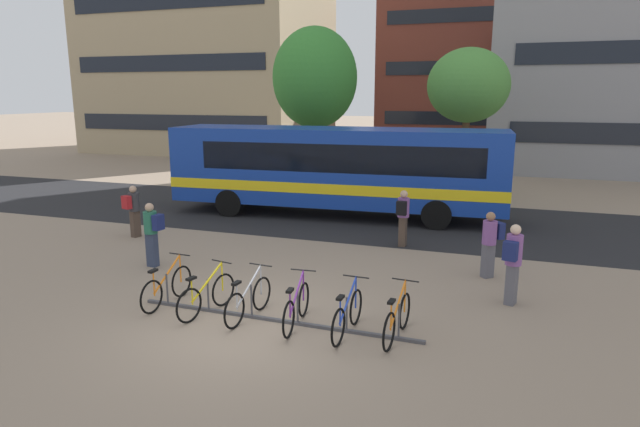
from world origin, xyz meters
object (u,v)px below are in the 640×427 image
commuter_red_pack_0 (133,208)px  commuter_navy_pack_1 (152,230)px  parked_bicycle_orange_5 (397,319)px  parked_bicycle_orange_0 (167,287)px  street_tree_0 (468,86)px  parked_bicycle_yellow_1 (207,296)px  commuter_navy_pack_4 (513,259)px  parked_bicycle_silver_2 (249,300)px  street_tree_1 (315,78)px  commuter_navy_pack_3 (490,240)px  parked_bicycle_purple_3 (296,308)px  city_bus (334,168)px  parked_bicycle_blue_4 (347,315)px  commuter_black_pack_2 (403,214)px

commuter_red_pack_0 → commuter_navy_pack_1: commuter_navy_pack_1 is taller
parked_bicycle_orange_5 → commuter_red_pack_0: commuter_red_pack_0 is taller
parked_bicycle_orange_0 → street_tree_0: (4.82, 16.37, 4.36)m
parked_bicycle_yellow_1 → street_tree_0: size_ratio=0.26×
parked_bicycle_yellow_1 → commuter_navy_pack_4: 6.41m
parked_bicycle_silver_2 → commuter_red_pack_0: commuter_red_pack_0 is taller
street_tree_0 → street_tree_1: (-7.04, -0.59, 0.38)m
commuter_red_pack_0 → commuter_navy_pack_3: bearing=-76.8°
parked_bicycle_yellow_1 → parked_bicycle_purple_3: (1.95, 0.02, 0.00)m
commuter_navy_pack_1 → street_tree_0: street_tree_0 is taller
parked_bicycle_orange_5 → street_tree_0: bearing=5.5°
city_bus → parked_bicycle_silver_2: city_bus is taller
parked_bicycle_silver_2 → parked_bicycle_blue_4: size_ratio=1.00×
commuter_navy_pack_1 → street_tree_0: size_ratio=0.26×
parked_bicycle_orange_0 → parked_bicycle_blue_4: same height
commuter_navy_pack_3 → parked_bicycle_orange_5: bearing=31.7°
city_bus → commuter_navy_pack_4: bearing=127.7°
parked_bicycle_orange_5 → street_tree_0: size_ratio=0.27×
parked_bicycle_yellow_1 → street_tree_0: 17.51m
commuter_black_pack_2 → commuter_navy_pack_3: 3.23m
parked_bicycle_orange_0 → commuter_navy_pack_4: bearing=-68.2°
city_bus → parked_bicycle_yellow_1: (0.32, -9.62, -1.39)m
parked_bicycle_yellow_1 → commuter_navy_pack_3: 6.85m
commuter_black_pack_2 → street_tree_1: bearing=35.5°
parked_bicycle_orange_0 → parked_bicycle_yellow_1: bearing=-95.9°
commuter_black_pack_2 → commuter_navy_pack_4: 4.81m
city_bus → parked_bicycle_blue_4: (3.30, -9.65, -1.39)m
commuter_red_pack_0 → commuter_black_pack_2: size_ratio=0.98×
parked_bicycle_yellow_1 → parked_bicycle_silver_2: same height
parked_bicycle_silver_2 → commuter_navy_pack_4: size_ratio=0.98×
street_tree_0 → commuter_navy_pack_3: bearing=-82.6°
parked_bicycle_yellow_1 → parked_bicycle_orange_5: (3.90, 0.09, 0.00)m
parked_bicycle_blue_4 → parked_bicycle_orange_5: same height
parked_bicycle_orange_5 → commuter_navy_pack_1: 7.19m
parked_bicycle_orange_0 → commuter_navy_pack_4: 7.33m
parked_bicycle_purple_3 → commuter_navy_pack_1: bearing=60.1°
parked_bicycle_yellow_1 → parked_bicycle_orange_5: size_ratio=0.99×
parked_bicycle_silver_2 → parked_bicycle_blue_4: bearing=-86.5°
city_bus → parked_bicycle_yellow_1: bearing=88.5°
parked_bicycle_blue_4 → commuter_navy_pack_3: (2.37, 4.26, 0.56)m
parked_bicycle_purple_3 → street_tree_1: (-5.23, 15.92, 4.75)m
commuter_navy_pack_1 → commuter_black_pack_2: commuter_navy_pack_1 is taller
city_bus → street_tree_0: bearing=-123.9°
commuter_navy_pack_3 → commuter_navy_pack_4: (0.50, -1.71, 0.07)m
parked_bicycle_orange_0 → commuter_navy_pack_3: size_ratio=1.05×
parked_bicycle_purple_3 → commuter_navy_pack_3: (3.40, 4.22, 0.56)m
parked_bicycle_orange_0 → street_tree_1: street_tree_1 is taller
parked_bicycle_silver_2 → parked_bicycle_orange_5: same height
parked_bicycle_orange_0 → parked_bicycle_silver_2: same height
parked_bicycle_blue_4 → commuter_navy_pack_3: 4.91m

